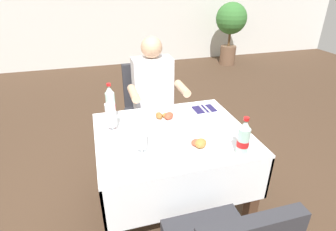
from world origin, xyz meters
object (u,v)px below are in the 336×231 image
Objects in this scene: plate_far_diner at (166,117)px; seated_diner_far at (154,97)px; plate_near_camera at (195,144)px; beer_glass_left at (141,136)px; main_dining_table at (172,153)px; chair_far_diner_seat at (148,108)px; beer_glass_middle at (111,117)px; napkin_cutlery_set at (204,109)px; cola_bottle_secondary at (111,103)px; cola_bottle_primary at (243,139)px; potted_plant_corner at (231,24)px.

seated_diner_far is at bearing 86.20° from plate_far_diner.
beer_glass_left is at bearing 174.17° from plate_near_camera.
main_dining_table is 4.65× the size of plate_far_diner.
chair_far_diner_seat is at bearing 94.76° from plate_near_camera.
plate_near_camera is 0.35m from beer_glass_left.
chair_far_diner_seat reaches higher than beer_glass_middle.
beer_glass_middle is at bearing 159.65° from main_dining_table.
napkin_cutlery_set is at bearing 9.72° from beer_glass_middle.
beer_glass_left is 0.79× the size of cola_bottle_secondary.
cola_bottle_secondary reaches higher than plate_near_camera.
cola_bottle_primary is (0.32, -0.56, 0.09)m from plate_far_diner.
main_dining_table is 0.48m from napkin_cutlery_set.
potted_plant_corner reaches higher than cola_bottle_secondary.
beer_glass_left is 0.86× the size of cola_bottle_primary.
chair_far_diner_seat is 0.77× the size of seated_diner_far.
seated_diner_far reaches higher than beer_glass_middle.
cola_bottle_secondary is (-0.13, 0.51, 0.01)m from beer_glass_left.
cola_bottle_primary is at bearing -116.73° from potted_plant_corner.
main_dining_table is 1.07× the size of chair_far_diner_seat.
cola_bottle_primary is (0.33, -1.19, 0.31)m from chair_far_diner_seat.
main_dining_table is at bearing -122.67° from potted_plant_corner.
cola_bottle_secondary reaches higher than main_dining_table.
napkin_cutlery_set is at bearing -57.35° from chair_far_diner_seat.
chair_far_diner_seat is at bearing 76.35° from beer_glass_left.
napkin_cutlery_set is (0.36, 0.27, 0.18)m from main_dining_table.
seated_diner_far is at bearing 72.28° from beer_glass_left.
potted_plant_corner reaches higher than chair_far_diner_seat.
seated_diner_far is at bearing 42.51° from cola_bottle_secondary.
beer_glass_middle is 0.16× the size of potted_plant_corner.
beer_glass_left is at bearing -124.14° from plate_far_diner.
beer_glass_middle is 0.72× the size of cola_bottle_secondary.
cola_bottle_secondary is (-0.38, 0.33, 0.30)m from main_dining_table.
cola_bottle_primary is 0.99m from cola_bottle_secondary.
seated_diner_far is 0.59m from cola_bottle_secondary.
beer_glass_left is at bearing 162.11° from cola_bottle_primary.
potted_plant_corner reaches higher than plate_near_camera.
plate_near_camera is 0.41m from plate_far_diner.
main_dining_table is 0.42m from beer_glass_left.
plate_near_camera is 0.73m from cola_bottle_secondary.
cola_bottle_secondary is 0.74m from napkin_cutlery_set.
plate_near_camera and plate_far_diner have the same top height.
plate_near_camera is (0.04, -0.93, 0.06)m from seated_diner_far.
seated_diner_far is at bearing -127.97° from potted_plant_corner.
beer_glass_middle is at bearing -120.01° from chair_far_diner_seat.
potted_plant_corner is at bearing 59.49° from napkin_cutlery_set.
beer_glass_left is (-0.25, -0.37, 0.10)m from plate_far_diner.
potted_plant_corner is (2.39, 3.73, 0.27)m from main_dining_table.
napkin_cutlery_set is (0.36, -0.55, 0.21)m from chair_far_diner_seat.
main_dining_table is 4.54× the size of plate_near_camera.
cola_bottle_secondary reaches higher than beer_glass_middle.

